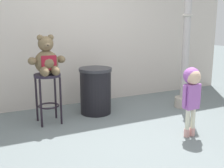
% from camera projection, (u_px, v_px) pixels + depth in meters
% --- Properties ---
extents(ground_plane, '(24.00, 24.00, 0.00)m').
position_uv_depth(ground_plane, '(128.00, 140.00, 3.79)').
color(ground_plane, slate).
extents(building_wall, '(6.81, 0.30, 3.47)m').
position_uv_depth(building_wall, '(73.00, 9.00, 5.22)').
color(building_wall, beige).
rests_on(building_wall, ground_plane).
extents(bar_stool_with_teddy, '(0.40, 0.40, 0.76)m').
position_uv_depth(bar_stool_with_teddy, '(48.00, 88.00, 4.32)').
color(bar_stool_with_teddy, '#272030').
rests_on(bar_stool_with_teddy, ground_plane).
extents(teddy_bear, '(0.55, 0.49, 0.58)m').
position_uv_depth(teddy_bear, '(47.00, 60.00, 4.21)').
color(teddy_bear, brown).
rests_on(teddy_bear, bar_stool_with_teddy).
extents(child_walking, '(0.30, 0.24, 0.94)m').
position_uv_depth(child_walking, '(192.00, 87.00, 3.78)').
color(child_walking, '#D89C96').
rests_on(child_walking, ground_plane).
extents(trash_bin, '(0.55, 0.55, 0.77)m').
position_uv_depth(trash_bin, '(96.00, 91.00, 4.82)').
color(trash_bin, black).
rests_on(trash_bin, ground_plane).
extents(lamppost, '(0.30, 0.30, 2.79)m').
position_uv_depth(lamppost, '(186.00, 46.00, 4.99)').
color(lamppost, '#ADA496').
rests_on(lamppost, ground_plane).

